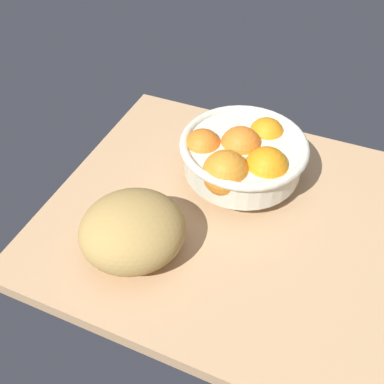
# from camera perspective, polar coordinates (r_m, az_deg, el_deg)

# --- Properties ---
(ground_plane) EXTENTS (0.82, 0.56, 0.03)m
(ground_plane) POSITION_cam_1_polar(r_m,az_deg,el_deg) (0.75, 11.79, -5.46)
(ground_plane) COLOR tan
(fruit_bowl) EXTENTS (0.23, 0.23, 0.12)m
(fruit_bowl) POSITION_cam_1_polar(r_m,az_deg,el_deg) (0.76, 6.91, 5.08)
(fruit_bowl) COLOR silver
(fruit_bowl) RESTS_ON ground
(bread_loaf) EXTENTS (0.23, 0.23, 0.10)m
(bread_loaf) POSITION_cam_1_polar(r_m,az_deg,el_deg) (0.66, -8.21, -5.24)
(bread_loaf) COLOR tan
(bread_loaf) RESTS_ON ground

